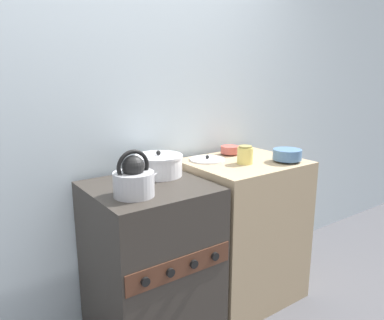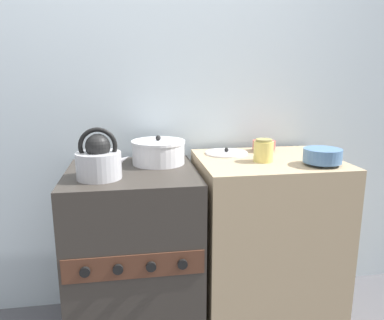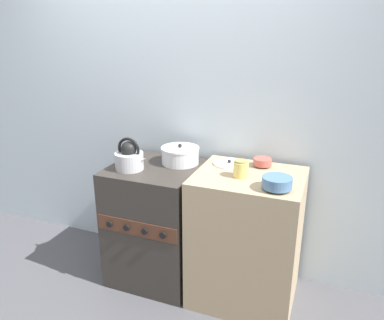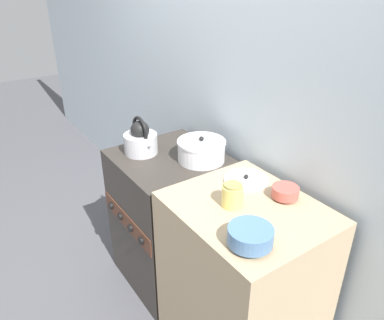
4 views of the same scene
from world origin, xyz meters
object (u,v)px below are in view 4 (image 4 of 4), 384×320
at_px(kettle, 141,140).
at_px(enamel_bowl, 250,236).
at_px(small_ceramic_bowl, 285,192).
at_px(loose_pot_lid, 246,179).
at_px(stove, 171,219).
at_px(cooking_pot, 201,150).
at_px(storage_jar, 232,195).

height_order(kettle, enamel_bowl, kettle).
height_order(small_ceramic_bowl, loose_pot_lid, small_ceramic_bowl).
height_order(stove, kettle, kettle).
height_order(enamel_bowl, small_ceramic_bowl, enamel_bowl).
bearing_deg(small_ceramic_bowl, kettle, -161.32).
bearing_deg(cooking_pot, loose_pot_lid, 2.28).
bearing_deg(kettle, cooking_pot, 40.74).
height_order(stove, storage_jar, storage_jar).
bearing_deg(storage_jar, loose_pot_lid, 123.21).
bearing_deg(enamel_bowl, storage_jar, 154.59).
bearing_deg(small_ceramic_bowl, enamel_bowl, -66.39).
relative_size(kettle, storage_jar, 2.19).
bearing_deg(cooking_pot, stove, -136.62).
bearing_deg(stove, small_ceramic_bowl, 14.30).
height_order(enamel_bowl, loose_pot_lid, enamel_bowl).
distance_m(stove, small_ceramic_bowl, 0.93).
bearing_deg(storage_jar, cooking_pot, 159.31).
bearing_deg(small_ceramic_bowl, stove, -165.70).
bearing_deg(stove, loose_pot_lid, 16.24).
distance_m(cooking_pot, enamel_bowl, 0.82).
bearing_deg(kettle, enamel_bowl, -3.64).
xyz_separation_m(small_ceramic_bowl, storage_jar, (-0.09, -0.24, 0.02)).
xyz_separation_m(cooking_pot, small_ceramic_bowl, (0.60, 0.05, 0.01)).
height_order(cooking_pot, storage_jar, cooking_pot).
xyz_separation_m(kettle, storage_jar, (0.79, 0.05, 0.01)).
distance_m(stove, cooking_pot, 0.55).
height_order(kettle, cooking_pot, kettle).
relative_size(cooking_pot, small_ceramic_bowl, 2.22).
relative_size(cooking_pot, loose_pot_lid, 1.23).
bearing_deg(kettle, loose_pot_lid, 21.57).
bearing_deg(cooking_pot, storage_jar, -20.69).
height_order(stove, loose_pot_lid, loose_pot_lid).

